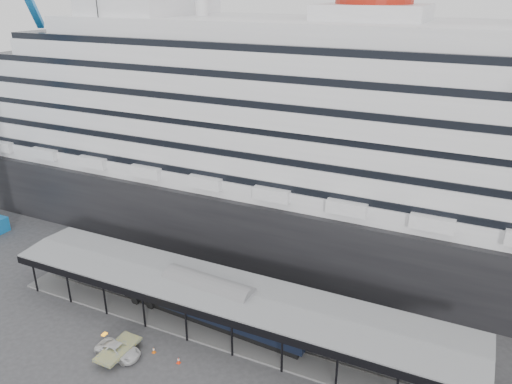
# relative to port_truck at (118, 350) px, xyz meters

# --- Properties ---
(ground) EXTENTS (200.00, 200.00, 0.00)m
(ground) POSITION_rel_port_truck_xyz_m (8.18, 4.44, -0.71)
(ground) COLOR #37373A
(ground) RESTS_ON ground
(cruise_ship) EXTENTS (130.00, 30.00, 43.90)m
(cruise_ship) POSITION_rel_port_truck_xyz_m (8.23, 36.44, 17.64)
(cruise_ship) COLOR black
(cruise_ship) RESTS_ON ground
(platform_canopy) EXTENTS (56.00, 9.18, 5.30)m
(platform_canopy) POSITION_rel_port_truck_xyz_m (8.18, 9.44, 1.65)
(platform_canopy) COLOR slate
(platform_canopy) RESTS_ON ground
(port_truck) EXTENTS (5.15, 2.45, 1.42)m
(port_truck) POSITION_rel_port_truck_xyz_m (0.00, 0.00, 0.00)
(port_truck) COLOR silver
(port_truck) RESTS_ON ground
(pullman_carriage) EXTENTS (25.37, 4.69, 24.77)m
(pullman_carriage) POSITION_rel_port_truck_xyz_m (5.87, 9.44, 2.27)
(pullman_carriage) COLOR black
(pullman_carriage) RESTS_ON ground
(traffic_cone_left) EXTENTS (0.39, 0.39, 0.71)m
(traffic_cone_left) POSITION_rel_port_truck_xyz_m (3.14, 2.04, -0.35)
(traffic_cone_left) COLOR orange
(traffic_cone_left) RESTS_ON ground
(traffic_cone_mid) EXTENTS (0.42, 0.42, 0.75)m
(traffic_cone_mid) POSITION_rel_port_truck_xyz_m (6.49, 1.81, -0.34)
(traffic_cone_mid) COLOR #F6300D
(traffic_cone_mid) RESTS_ON ground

